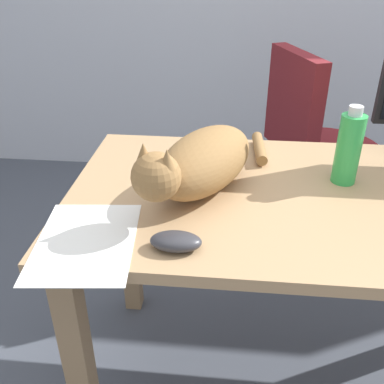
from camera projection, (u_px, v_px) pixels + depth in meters
name	position (u px, v px, depth m)	size (l,w,h in m)	color
ground_plane	(305.00, 378.00, 1.47)	(8.00, 8.00, 0.00)	#474C56
desk	(333.00, 230.00, 1.17)	(1.39, 0.68, 0.70)	tan
office_chair	(314.00, 173.00, 1.91)	(0.51, 0.48, 0.91)	black
cat	(201.00, 162.00, 1.11)	(0.33, 0.55, 0.20)	olive
computer_mouse	(176.00, 241.00, 0.92)	(0.11, 0.06, 0.04)	#333338
paper_sheet	(86.00, 241.00, 0.95)	(0.21, 0.30, 0.00)	white
water_bottle	(349.00, 148.00, 1.14)	(0.06, 0.06, 0.21)	green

